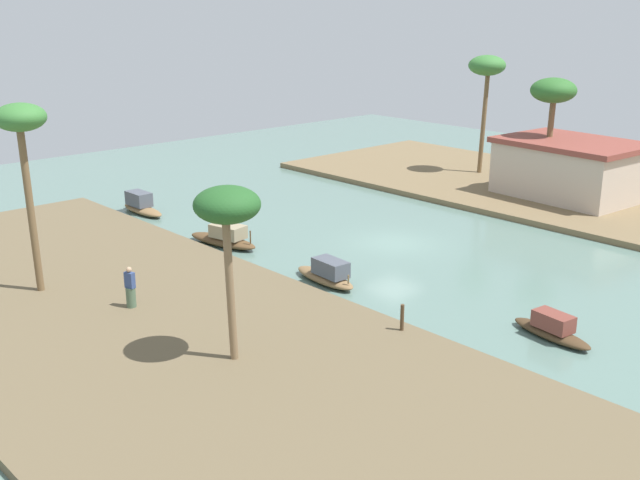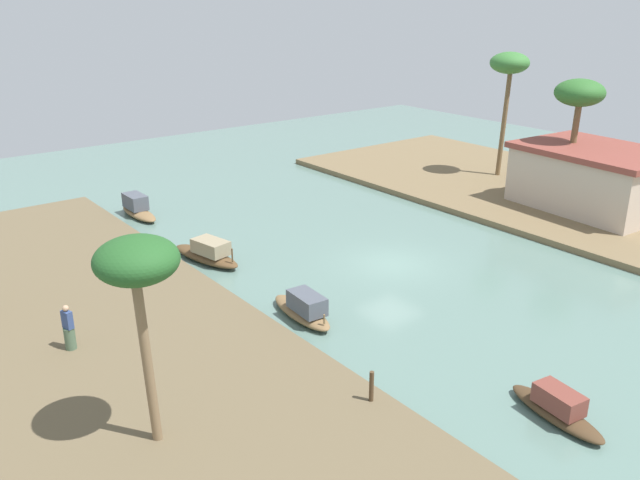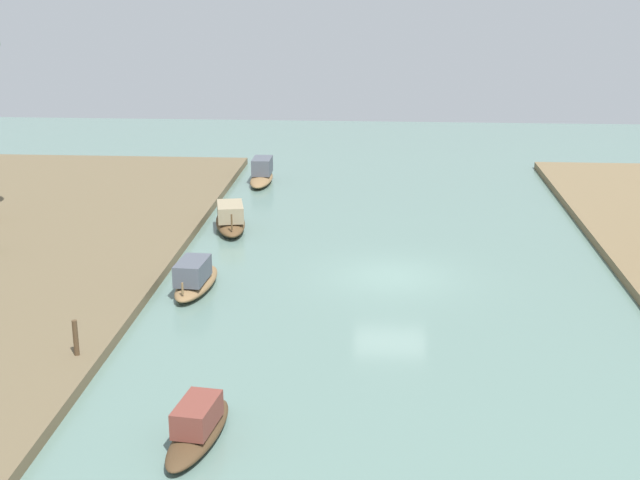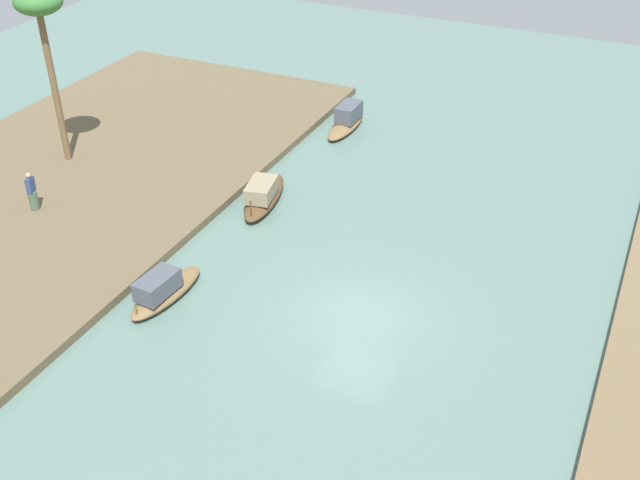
# 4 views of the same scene
# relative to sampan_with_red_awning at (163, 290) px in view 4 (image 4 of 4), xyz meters

# --- Properties ---
(river_water) EXTENTS (66.74, 66.74, 0.00)m
(river_water) POSITION_rel_sampan_with_red_awning_xyz_m (-1.92, 6.49, -0.43)
(river_water) COLOR slate
(river_water) RESTS_ON ground
(riverbank_left) EXTENTS (36.69, 14.46, 0.34)m
(riverbank_left) POSITION_rel_sampan_with_red_awning_xyz_m (-1.92, -8.54, -0.26)
(riverbank_left) COLOR brown
(riverbank_left) RESTS_ON ground
(sampan_with_red_awning) EXTENTS (3.63, 1.32, 1.14)m
(sampan_with_red_awning) POSITION_rel_sampan_with_red_awning_xyz_m (0.00, 0.00, 0.00)
(sampan_with_red_awning) COLOR brown
(sampan_with_red_awning) RESTS_ON river_water
(sampan_open_hull) EXTENTS (4.32, 2.00, 1.13)m
(sampan_open_hull) POSITION_rel_sampan_with_red_awning_xyz_m (-7.40, -0.08, -0.01)
(sampan_open_hull) COLOR brown
(sampan_open_hull) RESTS_ON river_water
(sampan_foreground) EXTENTS (3.70, 1.08, 1.21)m
(sampan_foreground) POSITION_rel_sampan_with_red_awning_xyz_m (-15.79, 0.09, 0.03)
(sampan_foreground) COLOR brown
(sampan_foreground) RESTS_ON river_water
(person_on_near_bank) EXTENTS (0.46, 0.46, 1.64)m
(person_on_near_bank) POSITION_rel_sampan_with_red_awning_xyz_m (-2.59, -7.98, 0.59)
(person_on_near_bank) COLOR #4C664C
(person_on_near_bank) RESTS_ON riverbank_left
(palm_tree_left_near) EXTENTS (2.00, 2.00, 7.65)m
(palm_tree_left_near) POSITION_rel_sampan_with_red_awning_xyz_m (-6.77, -9.85, 6.57)
(palm_tree_left_near) COLOR brown
(palm_tree_left_near) RESTS_ON riverbank_left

